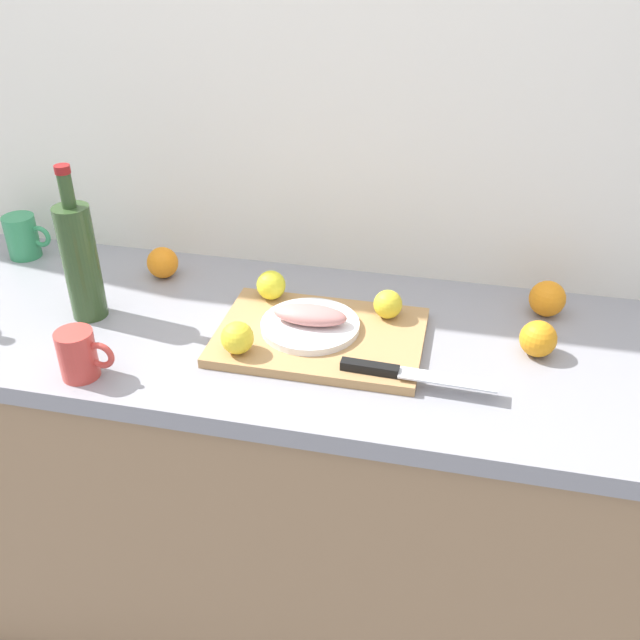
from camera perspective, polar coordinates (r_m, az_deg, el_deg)
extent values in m
plane|color=slate|center=(2.13, -5.00, -21.37)|extent=(12.00, 12.00, 0.00)
cube|color=white|center=(1.65, -3.69, 15.88)|extent=(3.20, 0.05, 2.50)
cube|color=#9E7A56|center=(1.81, -5.65, -13.18)|extent=(2.00, 0.58, 0.86)
cube|color=gray|center=(1.52, -6.53, -1.12)|extent=(2.00, 0.60, 0.04)
cube|color=tan|center=(1.45, 0.00, -1.34)|extent=(0.42, 0.29, 0.02)
cylinder|color=white|center=(1.45, -0.80, -0.45)|extent=(0.20, 0.20, 0.01)
ellipsoid|color=tan|center=(1.44, -0.80, 0.41)|extent=(0.15, 0.06, 0.04)
cube|color=silver|center=(1.32, 10.22, -4.73)|extent=(0.18, 0.04, 0.00)
cube|color=black|center=(1.33, 4.01, -3.84)|extent=(0.11, 0.03, 0.02)
sphere|color=yellow|center=(1.38, -6.66, -1.43)|extent=(0.06, 0.06, 0.06)
sphere|color=yellow|center=(1.49, 5.47, 1.27)|extent=(0.06, 0.06, 0.06)
sphere|color=yellow|center=(1.55, -3.95, 2.82)|extent=(0.06, 0.06, 0.06)
cylinder|color=#2D4723|center=(1.56, -18.64, 4.34)|extent=(0.07, 0.07, 0.25)
cylinder|color=#2D4723|center=(1.50, -19.69, 9.78)|extent=(0.03, 0.03, 0.07)
cylinder|color=maroon|center=(1.48, -20.00, 11.31)|extent=(0.03, 0.03, 0.02)
cylinder|color=#CC3F38|center=(1.40, -18.91, -2.63)|extent=(0.07, 0.07, 0.10)
torus|color=#CC3F38|center=(1.38, -17.23, -2.73)|extent=(0.06, 0.01, 0.06)
cylinder|color=#338C59|center=(1.91, -22.82, 6.20)|extent=(0.08, 0.08, 0.11)
torus|color=#338C59|center=(1.88, -21.56, 6.26)|extent=(0.06, 0.01, 0.06)
sphere|color=orange|center=(1.60, 17.79, 1.65)|extent=(0.08, 0.08, 0.08)
sphere|color=orange|center=(1.72, -12.53, 4.52)|extent=(0.07, 0.07, 0.07)
sphere|color=orange|center=(1.46, 17.11, -1.45)|extent=(0.07, 0.07, 0.07)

